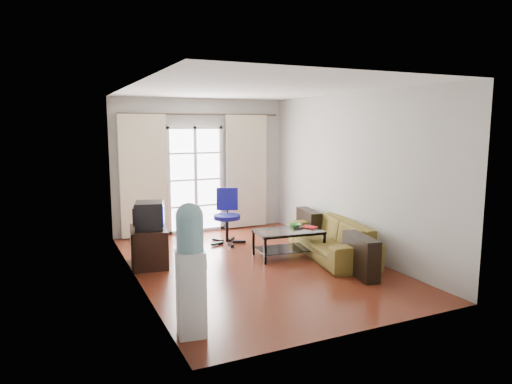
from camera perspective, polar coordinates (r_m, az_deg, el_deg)
floor at (r=7.24m, az=-0.19°, el=-9.06°), size 5.20×5.20×0.00m
ceiling at (r=6.93m, az=-0.20°, el=12.76°), size 5.20×5.20×0.00m
wall_back at (r=9.37m, az=-6.83°, el=3.30°), size 3.60×0.02×2.70m
wall_front at (r=4.74m, az=13.00°, el=-1.80°), size 3.60×0.02×2.70m
wall_left at (r=6.43m, az=-14.95°, el=0.76°), size 0.02×5.20×2.70m
wall_right at (r=7.87m, az=11.82°, el=2.22°), size 0.02×5.20×2.70m
french_door at (r=9.30m, az=-7.57°, el=1.54°), size 1.16×0.06×2.15m
curtain_rod at (r=9.24m, az=-6.75°, el=9.62°), size 3.30×0.04×0.04m
curtain_left at (r=8.97m, az=-13.88°, el=1.92°), size 0.90×0.07×2.35m
curtain_right at (r=9.61m, az=-1.19°, el=2.58°), size 0.90×0.07×2.35m
radiator at (r=9.70m, az=-2.04°, el=-2.57°), size 0.64×0.12×0.64m
sofa at (r=7.72m, az=9.38°, el=-5.76°), size 2.34×1.52×0.60m
coffee_table at (r=7.62m, az=4.06°, el=-5.96°), size 1.15×0.73×0.44m
bowl at (r=7.85m, az=4.90°, el=-4.17°), size 0.23×0.23×0.05m
book at (r=7.72m, az=6.38°, el=-4.51°), size 0.39×0.40×0.02m
remote at (r=7.68m, az=5.26°, el=-4.57°), size 0.16×0.07×0.02m
tv_stand at (r=7.35m, az=-13.25°, el=-6.65°), size 0.64×0.87×0.59m
crt_tv at (r=7.20m, az=-13.30°, el=-2.85°), size 0.53×0.54×0.41m
task_chair at (r=8.46m, az=-3.63°, el=-4.43°), size 0.90×0.90×1.01m
water_cooler at (r=4.76m, az=-8.18°, el=-9.27°), size 0.33×0.32×1.40m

